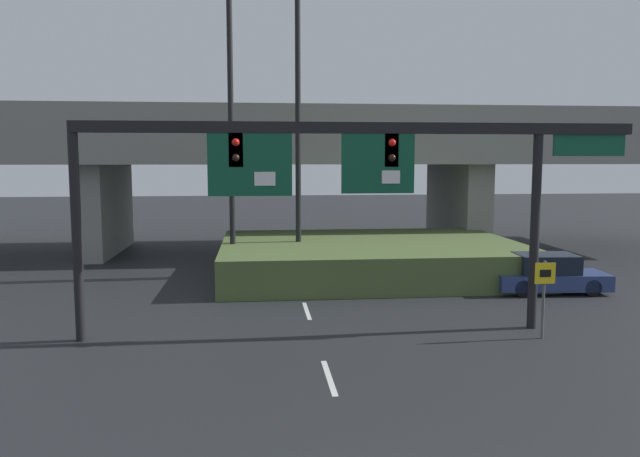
# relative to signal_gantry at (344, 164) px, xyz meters

# --- Properties ---
(lane_markings) EXTENTS (0.14, 28.35, 0.01)m
(lane_markings) POSITION_rel_signal_gantry_xyz_m (-0.85, 2.83, -4.98)
(lane_markings) COLOR silver
(lane_markings) RESTS_ON ground
(signal_gantry) EXTENTS (16.25, 0.44, 6.17)m
(signal_gantry) POSITION_rel_signal_gantry_xyz_m (0.00, 0.00, 0.00)
(signal_gantry) COLOR black
(signal_gantry) RESTS_ON ground
(speed_limit_sign) EXTENTS (0.60, 0.11, 2.26)m
(speed_limit_sign) POSITION_rel_signal_gantry_xyz_m (5.61, -1.12, -3.51)
(speed_limit_sign) COLOR #4C4C4C
(speed_limit_sign) RESTS_ON ground
(highway_light_pole_near) EXTENTS (0.70, 0.36, 17.29)m
(highway_light_pole_near) POSITION_rel_signal_gantry_xyz_m (-0.67, 9.60, 4.04)
(highway_light_pole_near) COLOR black
(highway_light_pole_near) RESTS_ON ground
(highway_light_pole_far) EXTENTS (0.70, 0.36, 13.53)m
(highway_light_pole_far) POSITION_rel_signal_gantry_xyz_m (-3.54, 9.15, 2.16)
(highway_light_pole_far) COLOR black
(highway_light_pole_far) RESTS_ON ground
(overpass_bridge) EXTENTS (46.38, 9.77, 7.75)m
(overpass_bridge) POSITION_rel_signal_gantry_xyz_m (-0.85, 17.03, 0.54)
(overpass_bridge) COLOR gray
(overpass_bridge) RESTS_ON ground
(grass_embankment) EXTENTS (13.03, 9.74, 1.47)m
(grass_embankment) POSITION_rel_signal_gantry_xyz_m (2.50, 9.32, -4.25)
(grass_embankment) COLOR #4C6033
(grass_embankment) RESTS_ON ground
(parked_sedan_near_right) EXTENTS (4.38, 2.05, 1.49)m
(parked_sedan_near_right) POSITION_rel_signal_gantry_xyz_m (8.65, 4.84, -4.30)
(parked_sedan_near_right) COLOR navy
(parked_sedan_near_right) RESTS_ON ground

